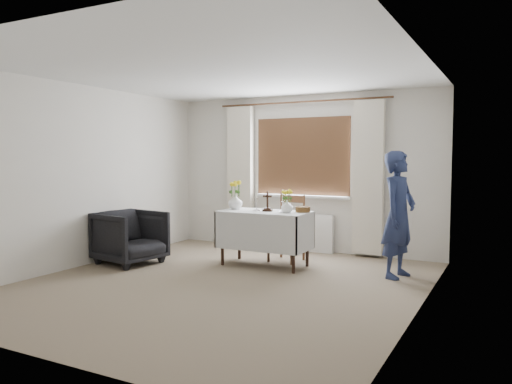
% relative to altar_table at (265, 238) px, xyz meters
% --- Properties ---
extents(ground, '(5.00, 5.00, 0.00)m').
position_rel_altar_table_xyz_m(ground, '(0.01, -1.15, -0.38)').
color(ground, '#816B59').
rests_on(ground, ground).
extents(altar_table, '(1.24, 0.64, 0.76)m').
position_rel_altar_table_xyz_m(altar_table, '(0.00, 0.00, 0.00)').
color(altar_table, silver).
rests_on(altar_table, ground).
extents(wooden_chair, '(0.47, 0.47, 0.95)m').
position_rel_altar_table_xyz_m(wooden_chair, '(0.13, 0.43, 0.10)').
color(wooden_chair, '#582E1E').
rests_on(wooden_chair, ground).
extents(armchair, '(0.95, 0.93, 0.75)m').
position_rel_altar_table_xyz_m(armchair, '(-1.75, -0.76, -0.00)').
color(armchair, black).
rests_on(armchair, ground).
extents(person, '(0.50, 0.65, 1.59)m').
position_rel_altar_table_xyz_m(person, '(1.78, 0.18, 0.41)').
color(person, navy).
rests_on(person, ground).
extents(radiator, '(1.10, 0.10, 0.60)m').
position_rel_altar_table_xyz_m(radiator, '(0.01, 1.27, -0.08)').
color(radiator, white).
rests_on(radiator, ground).
extents(wooden_cross, '(0.15, 0.12, 0.28)m').
position_rel_altar_table_xyz_m(wooden_cross, '(0.04, 0.01, 0.52)').
color(wooden_cross, black).
rests_on(wooden_cross, altar_table).
extents(candlestick_left, '(0.14, 0.14, 0.37)m').
position_rel_altar_table_xyz_m(candlestick_left, '(-0.12, -0.02, 0.57)').
color(candlestick_left, white).
rests_on(candlestick_left, altar_table).
extents(candlestick_right, '(0.09, 0.09, 0.31)m').
position_rel_altar_table_xyz_m(candlestick_right, '(0.27, 0.01, 0.53)').
color(candlestick_right, white).
rests_on(candlestick_right, altar_table).
extents(flower_vase_left, '(0.26, 0.26, 0.22)m').
position_rel_altar_table_xyz_m(flower_vase_left, '(-0.51, 0.07, 0.49)').
color(flower_vase_left, white).
rests_on(flower_vase_left, altar_table).
extents(flower_vase_right, '(0.17, 0.17, 0.17)m').
position_rel_altar_table_xyz_m(flower_vase_right, '(0.34, -0.00, 0.47)').
color(flower_vase_right, white).
rests_on(flower_vase_right, altar_table).
extents(wicker_basket, '(0.24, 0.24, 0.08)m').
position_rel_altar_table_xyz_m(wicker_basket, '(0.51, 0.14, 0.42)').
color(wicker_basket, brown).
rests_on(wicker_basket, altar_table).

